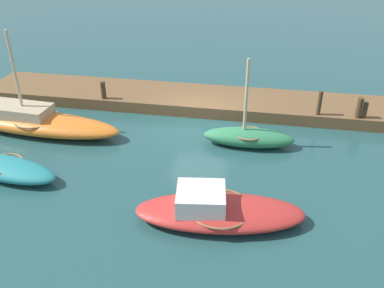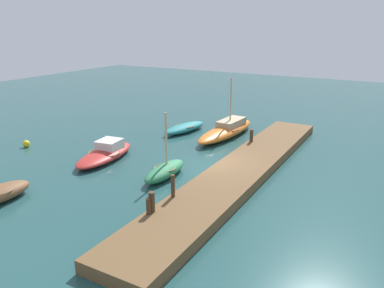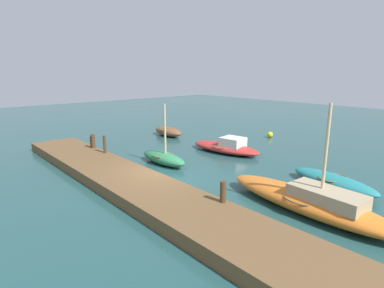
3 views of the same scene
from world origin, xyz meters
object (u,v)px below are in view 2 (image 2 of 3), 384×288
Objects in this scene: rowboat_green at (165,171)px; motorboat_red at (105,153)px; marker_buoy at (26,144)px; mooring_post_mid_east at (173,186)px; mooring_post_west at (148,206)px; mooring_post_east at (251,136)px; sailboat_orange at (227,130)px; rowboat_teal at (185,128)px; mooring_post_mid_west at (152,202)px.

rowboat_green is 0.68× the size of motorboat_red.
mooring_post_mid_east is at bearing -101.07° from marker_buoy.
mooring_post_east is at bearing 0.00° from mooring_post_west.
rowboat_green is 11.18m from marker_buoy.
sailboat_orange is at bearing -49.62° from marker_buoy.
rowboat_green is 8.99m from sailboat_orange.
rowboat_green reaches higher than mooring_post_mid_east.
sailboat_orange is 7.00× the size of mooring_post_mid_east.
motorboat_red is (-7.79, 1.10, 0.07)m from rowboat_teal.
mooring_post_east reaches higher than motorboat_red.
mooring_post_west is at bearing 180.00° from mooring_post_mid_west.
mooring_post_east reaches higher than mooring_post_west.
mooring_post_mid_east is 2.23× the size of marker_buoy.
marker_buoy is (-9.17, 10.78, -0.24)m from sailboat_orange.
mooring_post_mid_east is 9.76m from mooring_post_east.
sailboat_orange is 3.44m from mooring_post_east.
marker_buoy is at bearing 117.80° from mooring_post_east.
motorboat_red reaches higher than rowboat_teal.
mooring_post_east is at bearing -20.40° from rowboat_green.
mooring_post_mid_west is at bearing -133.34° from motorboat_red.
motorboat_red reaches higher than marker_buoy.
rowboat_teal is at bearing 76.02° from mooring_post_east.
mooring_post_west is at bearing -155.76° from rowboat_green.
mooring_post_west is 0.66× the size of mooring_post_mid_east.
mooring_post_west reaches higher than rowboat_teal.
sailboat_orange is at bearing 0.66° from rowboat_green.
mooring_post_mid_west is 1.65m from mooring_post_mid_east.
sailboat_orange is at bearing 11.42° from mooring_post_mid_west.
marker_buoy is at bearing 78.93° from mooring_post_mid_east.
mooring_post_mid_east is at bearing -141.63° from rowboat_teal.
mooring_post_west is 14.26m from marker_buoy.
rowboat_teal is 6.38× the size of mooring_post_west.
marker_buoy is (-8.63, 7.44, -0.08)m from rowboat_teal.
mooring_post_east is 1.72× the size of marker_buoy.
sailboat_orange is at bearing 12.96° from mooring_post_mid_east.
mooring_post_mid_west is (0.25, 0.00, 0.09)m from mooring_post_west.
marker_buoy is at bearing 71.43° from mooring_post_west.
rowboat_green is at bearing 39.32° from mooring_post_mid_east.
marker_buoy is (4.29, 13.50, -0.75)m from mooring_post_mid_west.
rowboat_green is at bearing -89.03° from marker_buoy.
mooring_post_east is at bearing -123.24° from sailboat_orange.
mooring_post_mid_west is 1.08× the size of mooring_post_east.
rowboat_green is 5.14× the size of mooring_post_west.
rowboat_green is 4.08× the size of mooring_post_mid_west.
motorboat_red is 8.97m from mooring_post_west.
sailboat_orange reaches higher than rowboat_teal.
motorboat_red is 5.02× the size of mooring_post_mid_east.
mooring_post_west is 11.65m from mooring_post_east.
motorboat_red is at bearing 131.21° from mooring_post_east.
mooring_post_east is (11.41, 0.00, -0.03)m from mooring_post_mid_west.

